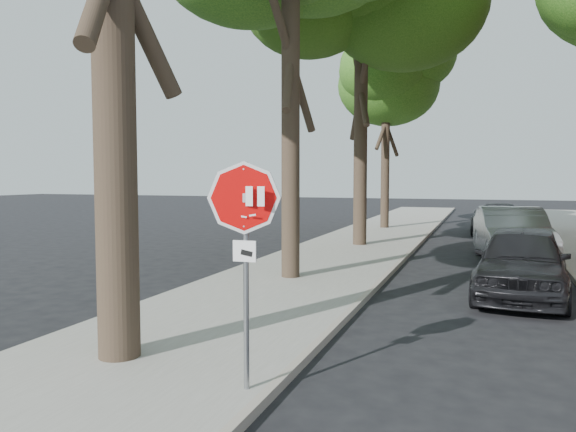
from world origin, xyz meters
name	(u,v)px	position (x,y,z in m)	size (l,w,h in m)	color
ground	(305,407)	(0.00, 0.00, 0.00)	(120.00, 120.00, 0.00)	black
sidewalk_left	(344,253)	(-2.50, 12.00, 0.06)	(4.00, 55.00, 0.12)	gray
curb_left	(407,256)	(-0.45, 12.00, 0.07)	(0.12, 55.00, 0.13)	#9E9384
curb_right	(561,263)	(3.95, 12.00, 0.07)	(0.12, 55.00, 0.13)	#9E9384
stop_sign	(245,231)	(-0.70, -0.03, 1.95)	(0.76, 0.34, 2.61)	gray
tree_mid_b	(362,22)	(-2.42, 14.12, 8.00)	(5.88, 5.46, 10.36)	black
tree_far	(386,78)	(-2.72, 21.11, 7.21)	(5.29, 4.91, 9.33)	black
car_a	(522,261)	(2.60, 6.96, 0.76)	(1.81, 4.49, 1.53)	black
car_b	(512,235)	(2.60, 12.00, 0.82)	(1.74, 4.99, 1.64)	#929399
car_d	(499,219)	(2.42, 20.64, 0.68)	(2.26, 4.89, 1.36)	black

